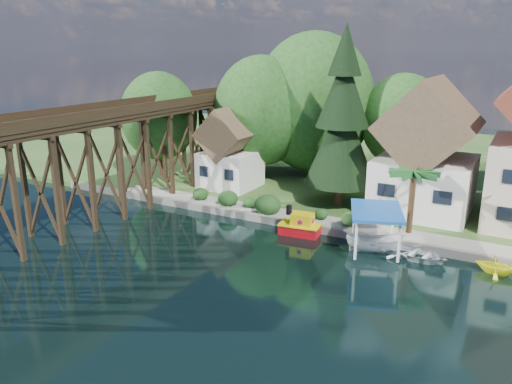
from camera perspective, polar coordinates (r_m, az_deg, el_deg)
ground at (r=32.40m, az=0.18°, el=-8.81°), size 140.00×140.00×0.00m
bank at (r=62.84m, az=15.31°, el=3.26°), size 140.00×52.00×0.50m
seawall at (r=37.68m, az=11.48°, el=-4.95°), size 60.00×0.40×0.62m
promenade at (r=38.30m, az=14.95°, el=-4.48°), size 50.00×2.60×0.06m
trestle_bridge at (r=43.97m, az=-15.07°, el=4.69°), size 4.12×44.18×9.30m
house_left at (r=43.20m, az=18.92°, el=3.89°), size 7.64×8.64×11.02m
shed at (r=48.45m, az=-2.97°, el=4.42°), size 5.09×5.40×7.85m
bg_trees at (r=49.21m, az=13.38°, el=8.28°), size 49.90×13.30×10.57m
shrubs at (r=41.60m, az=0.77°, el=-1.24°), size 15.76×2.47×1.70m
conifer at (r=42.84m, az=9.84°, el=8.05°), size 6.16×6.16×15.16m
palm_tree at (r=37.40m, az=17.58°, el=1.79°), size 4.63×4.63×5.02m
tugboat at (r=38.02m, az=5.09°, el=-3.90°), size 3.25×1.99×2.25m
boat_white_a at (r=35.52m, az=17.84°, el=-6.54°), size 4.75×3.79×0.88m
boat_canopy at (r=35.34m, az=13.45°, el=-4.73°), size 4.77×5.69×3.13m
boat_yellow at (r=34.98m, az=25.82°, el=-7.40°), size 2.67×2.35×1.32m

